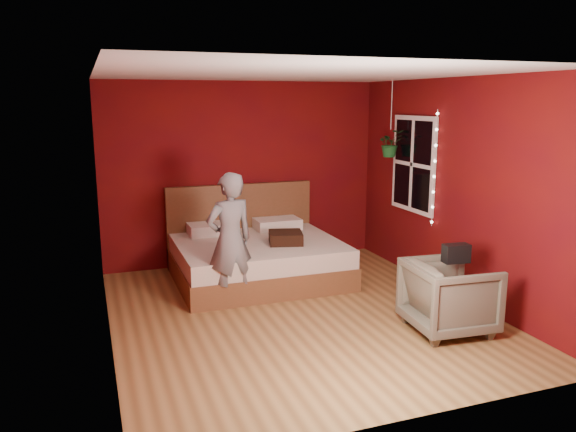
{
  "coord_description": "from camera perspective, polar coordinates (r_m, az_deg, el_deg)",
  "views": [
    {
      "loc": [
        -2.12,
        -5.51,
        2.34
      ],
      "look_at": [
        0.02,
        0.4,
        1.03
      ],
      "focal_mm": 35.0,
      "sensor_mm": 36.0,
      "label": 1
    }
  ],
  "objects": [
    {
      "name": "bed",
      "position": [
        7.49,
        -3.3,
        -4.08
      ],
      "size": [
        2.11,
        1.8,
        1.16
      ],
      "color": "brown",
      "rests_on": "ground"
    },
    {
      "name": "room_walls",
      "position": [
        5.94,
        1.15,
        5.36
      ],
      "size": [
        4.04,
        4.54,
        2.62
      ],
      "color": "#640F0A",
      "rests_on": "ground"
    },
    {
      "name": "throw_pillow",
      "position": [
        7.21,
        -0.24,
        -2.2
      ],
      "size": [
        0.51,
        0.51,
        0.15
      ],
      "primitive_type": "cube",
      "rotation": [
        0.0,
        0.0,
        -0.26
      ],
      "color": "black",
      "rests_on": "bed"
    },
    {
      "name": "floor",
      "position": [
        6.35,
        1.09,
        -9.89
      ],
      "size": [
        4.5,
        4.5,
        0.0
      ],
      "primitive_type": "plane",
      "color": "olive",
      "rests_on": "ground"
    },
    {
      "name": "person",
      "position": [
        6.38,
        -5.92,
        -2.5
      ],
      "size": [
        0.63,
        0.49,
        1.56
      ],
      "primitive_type": "imported",
      "rotation": [
        0.0,
        0.0,
        3.36
      ],
      "color": "slate",
      "rests_on": "ground"
    },
    {
      "name": "window",
      "position": [
        7.64,
        12.59,
        5.15
      ],
      "size": [
        0.05,
        0.97,
        1.27
      ],
      "color": "white",
      "rests_on": "room_walls"
    },
    {
      "name": "armchair",
      "position": [
        6.01,
        16.06,
        -7.88
      ],
      "size": [
        0.87,
        0.85,
        0.74
      ],
      "primitive_type": "imported",
      "rotation": [
        0.0,
        0.0,
        1.49
      ],
      "color": "#5E594A",
      "rests_on": "ground"
    },
    {
      "name": "handbag",
      "position": [
        5.88,
        16.71,
        -3.64
      ],
      "size": [
        0.27,
        0.16,
        0.19
      ],
      "primitive_type": "cube",
      "rotation": [
        0.0,
        0.0,
        -0.1
      ],
      "color": "black",
      "rests_on": "armchair"
    },
    {
      "name": "hanging_plant",
      "position": [
        7.84,
        10.35,
        7.28
      ],
      "size": [
        0.35,
        0.31,
        1.03
      ],
      "color": "silver",
      "rests_on": "room_walls"
    },
    {
      "name": "fairy_lights",
      "position": [
        7.19,
        14.66,
        4.66
      ],
      "size": [
        0.04,
        0.04,
        1.45
      ],
      "color": "silver",
      "rests_on": "room_walls"
    }
  ]
}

